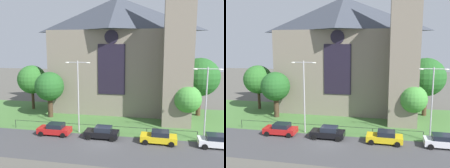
% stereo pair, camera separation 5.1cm
% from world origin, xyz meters
% --- Properties ---
extents(ground, '(160.00, 160.00, 0.00)m').
position_xyz_m(ground, '(0.00, 10.00, 0.00)').
color(ground, '#56544C').
extents(road_asphalt, '(120.00, 8.00, 0.01)m').
position_xyz_m(road_asphalt, '(0.00, -2.00, 0.00)').
color(road_asphalt, '#424244').
rests_on(road_asphalt, ground).
extents(grass_verge, '(120.00, 20.00, 0.01)m').
position_xyz_m(grass_verge, '(0.00, 8.00, 0.00)').
color(grass_verge, '#477538').
rests_on(grass_verge, ground).
extents(church_building, '(23.20, 16.20, 26.00)m').
position_xyz_m(church_building, '(-0.18, 15.90, 10.27)').
color(church_building, gray).
rests_on(church_building, ground).
extents(iron_railing, '(24.44, 0.07, 1.13)m').
position_xyz_m(iron_railing, '(-0.95, 2.50, 0.95)').
color(iron_railing, black).
rests_on(iron_railing, ground).
extents(tree_left_far, '(5.10, 5.10, 8.01)m').
position_xyz_m(tree_left_far, '(-16.00, 12.51, 5.43)').
color(tree_left_far, '#423021').
rests_on(tree_left_far, ground).
extents(tree_left_near, '(4.62, 4.62, 7.34)m').
position_xyz_m(tree_left_near, '(-10.64, 8.35, 4.96)').
color(tree_left_near, '#423021').
rests_on(tree_left_near, ground).
extents(tree_right_far, '(6.22, 6.22, 9.54)m').
position_xyz_m(tree_right_far, '(13.05, 13.76, 6.39)').
color(tree_right_far, '#4C3823').
rests_on(tree_right_far, ground).
extents(tree_right_near, '(3.86, 3.86, 6.04)m').
position_xyz_m(tree_right_near, '(10.43, 7.15, 4.06)').
color(tree_right_near, '#423021').
rests_on(tree_right_near, ground).
extents(streetlamp_near, '(3.37, 0.26, 9.50)m').
position_xyz_m(streetlamp_near, '(-3.76, 2.40, 5.93)').
color(streetlamp_near, '#B2B2B7').
rests_on(streetlamp_near, ground).
extents(streetlamp_far, '(3.37, 0.26, 8.93)m').
position_xyz_m(streetlamp_far, '(11.97, 2.40, 5.62)').
color(streetlamp_far, '#B2B2B7').
rests_on(streetlamp_far, ground).
extents(parked_car_red, '(4.22, 2.06, 1.51)m').
position_xyz_m(parked_car_red, '(-6.55, 1.01, 0.74)').
color(parked_car_red, '#B21919').
rests_on(parked_car_red, ground).
extents(parked_car_black, '(4.20, 2.03, 1.51)m').
position_xyz_m(parked_car_black, '(-0.27, 0.98, 0.74)').
color(parked_car_black, black).
rests_on(parked_car_black, ground).
extents(parked_car_yellow, '(4.24, 2.11, 1.51)m').
position_xyz_m(parked_car_yellow, '(6.66, 0.75, 0.74)').
color(parked_car_yellow, gold).
rests_on(parked_car_yellow, ground).
extents(parked_car_white, '(4.24, 2.10, 1.51)m').
position_xyz_m(parked_car_white, '(13.09, 0.75, 0.74)').
color(parked_car_white, silver).
rests_on(parked_car_white, ground).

